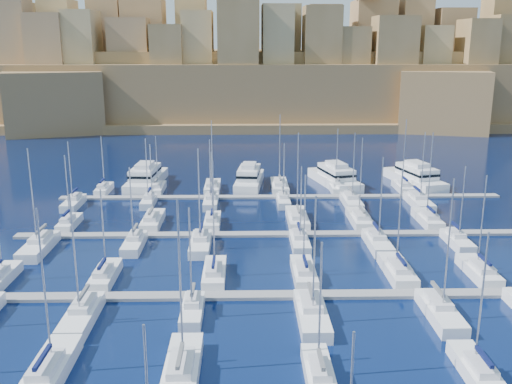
{
  "coord_description": "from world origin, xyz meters",
  "views": [
    {
      "loc": [
        -7.01,
        -73.22,
        28.69
      ],
      "look_at": [
        -5.29,
        6.0,
        7.98
      ],
      "focal_mm": 40.0,
      "sensor_mm": 36.0,
      "label": 1
    }
  ],
  "objects_px": {
    "motor_yacht_a": "(146,178)",
    "sailboat_4": "(477,370)",
    "motor_yacht_c": "(335,177)",
    "sailboat_2": "(182,368)",
    "motor_yacht_d": "(415,176)",
    "motor_yacht_b": "(249,178)"
  },
  "relations": [
    {
      "from": "motor_yacht_a",
      "to": "sailboat_4",
      "type": "bearing_deg",
      "value": -60.17
    },
    {
      "from": "motor_yacht_a",
      "to": "motor_yacht_c",
      "type": "bearing_deg",
      "value": -0.34
    },
    {
      "from": "motor_yacht_a",
      "to": "motor_yacht_c",
      "type": "xyz_separation_m",
      "value": [
        39.31,
        -0.24,
        0.0
      ]
    },
    {
      "from": "sailboat_2",
      "to": "motor_yacht_d",
      "type": "height_order",
      "value": "sailboat_2"
    },
    {
      "from": "motor_yacht_a",
      "to": "motor_yacht_d",
      "type": "bearing_deg",
      "value": -0.17
    },
    {
      "from": "motor_yacht_a",
      "to": "motor_yacht_b",
      "type": "height_order",
      "value": "same"
    },
    {
      "from": "motor_yacht_b",
      "to": "motor_yacht_d",
      "type": "distance_m",
      "value": 34.73
    },
    {
      "from": "motor_yacht_a",
      "to": "motor_yacht_b",
      "type": "relative_size",
      "value": 1.13
    },
    {
      "from": "motor_yacht_a",
      "to": "motor_yacht_d",
      "type": "xyz_separation_m",
      "value": [
        56.12,
        -0.16,
        0.0
      ]
    },
    {
      "from": "sailboat_2",
      "to": "motor_yacht_d",
      "type": "xyz_separation_m",
      "value": [
        41.37,
        70.15,
        0.95
      ]
    },
    {
      "from": "motor_yacht_d",
      "to": "sailboat_2",
      "type": "bearing_deg",
      "value": -120.53
    },
    {
      "from": "sailboat_2",
      "to": "motor_yacht_c",
      "type": "relative_size",
      "value": 0.9
    },
    {
      "from": "sailboat_2",
      "to": "motor_yacht_d",
      "type": "bearing_deg",
      "value": 59.47
    },
    {
      "from": "sailboat_4",
      "to": "motor_yacht_a",
      "type": "bearing_deg",
      "value": 119.83
    },
    {
      "from": "motor_yacht_a",
      "to": "sailboat_2",
      "type": "bearing_deg",
      "value": -78.15
    },
    {
      "from": "sailboat_2",
      "to": "motor_yacht_d",
      "type": "distance_m",
      "value": 81.45
    },
    {
      "from": "sailboat_2",
      "to": "motor_yacht_c",
      "type": "height_order",
      "value": "sailboat_2"
    },
    {
      "from": "motor_yacht_a",
      "to": "motor_yacht_b",
      "type": "bearing_deg",
      "value": -2.77
    },
    {
      "from": "sailboat_4",
      "to": "motor_yacht_a",
      "type": "distance_m",
      "value": 82.05
    },
    {
      "from": "sailboat_4",
      "to": "motor_yacht_c",
      "type": "relative_size",
      "value": 0.74
    },
    {
      "from": "sailboat_2",
      "to": "motor_yacht_a",
      "type": "relative_size",
      "value": 0.89
    },
    {
      "from": "sailboat_4",
      "to": "motor_yacht_c",
      "type": "xyz_separation_m",
      "value": [
        -1.5,
        70.94,
        0.99
      ]
    }
  ]
}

